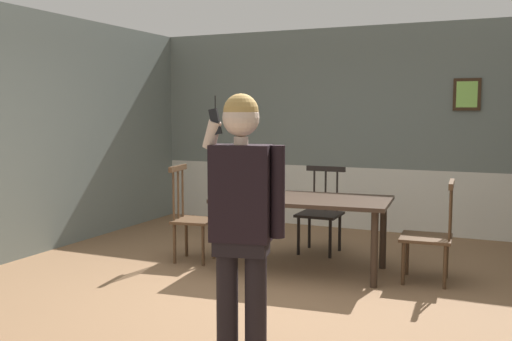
{
  "coord_description": "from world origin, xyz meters",
  "views": [
    {
      "loc": [
        2.07,
        -4.67,
        1.67
      ],
      "look_at": [
        0.28,
        -0.69,
        1.22
      ],
      "focal_mm": 41.06,
      "sensor_mm": 36.0,
      "label": 1
    }
  ],
  "objects_px": {
    "chair_by_doorway": "(431,234)",
    "person_figure": "(242,213)",
    "dining_table": "(303,206)",
    "chair_near_window": "(321,212)",
    "chair_at_table_head": "(191,217)"
  },
  "relations": [
    {
      "from": "chair_near_window",
      "to": "person_figure",
      "type": "distance_m",
      "value": 3.33
    },
    {
      "from": "person_figure",
      "to": "chair_near_window",
      "type": "bearing_deg",
      "value": -92.6
    },
    {
      "from": "chair_near_window",
      "to": "chair_by_doorway",
      "type": "bearing_deg",
      "value": 151.99
    },
    {
      "from": "dining_table",
      "to": "person_figure",
      "type": "height_order",
      "value": "person_figure"
    },
    {
      "from": "dining_table",
      "to": "chair_near_window",
      "type": "distance_m",
      "value": 0.87
    },
    {
      "from": "person_figure",
      "to": "dining_table",
      "type": "bearing_deg",
      "value": -91.19
    },
    {
      "from": "chair_near_window",
      "to": "person_figure",
      "type": "height_order",
      "value": "person_figure"
    },
    {
      "from": "chair_by_doorway",
      "to": "chair_at_table_head",
      "type": "xyz_separation_m",
      "value": [
        -2.54,
        -0.24,
        0.02
      ]
    },
    {
      "from": "chair_by_doorway",
      "to": "person_figure",
      "type": "bearing_deg",
      "value": 158.04
    },
    {
      "from": "chair_by_doorway",
      "to": "chair_near_window",
      "type": "bearing_deg",
      "value": 57.88
    },
    {
      "from": "dining_table",
      "to": "chair_at_table_head",
      "type": "height_order",
      "value": "chair_at_table_head"
    },
    {
      "from": "chair_at_table_head",
      "to": "person_figure",
      "type": "xyz_separation_m",
      "value": [
        1.72,
        -2.28,
        0.53
      ]
    },
    {
      "from": "chair_near_window",
      "to": "person_figure",
      "type": "xyz_separation_m",
      "value": [
        0.52,
        -3.24,
        0.54
      ]
    },
    {
      "from": "chair_at_table_head",
      "to": "person_figure",
      "type": "relative_size",
      "value": 0.6
    },
    {
      "from": "chair_near_window",
      "to": "chair_at_table_head",
      "type": "xyz_separation_m",
      "value": [
        -1.19,
        -0.96,
        0.01
      ]
    }
  ]
}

